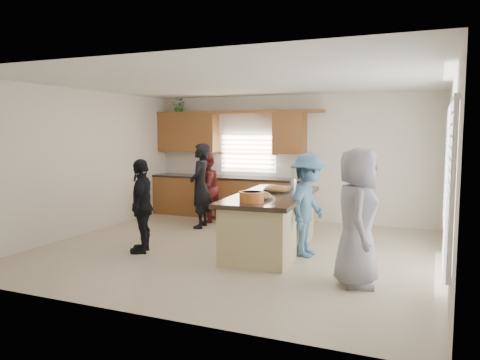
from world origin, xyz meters
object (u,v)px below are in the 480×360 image
at_px(island, 271,223).
at_px(woman_left_mid, 206,188).
at_px(woman_left_back, 200,186).
at_px(woman_right_front, 357,217).
at_px(salad_bowl, 252,196).
at_px(woman_right_back, 308,205).
at_px(woman_left_front, 142,206).

relative_size(island, woman_left_mid, 1.82).
bearing_deg(woman_left_back, woman_right_front, 42.13).
distance_m(island, woman_right_front, 2.11).
relative_size(salad_bowl, woman_right_front, 0.20).
distance_m(island, woman_right_back, 0.77).
relative_size(salad_bowl, woman_left_back, 0.21).
xyz_separation_m(woman_right_back, woman_right_front, (0.95, -1.17, 0.07)).
bearing_deg(woman_left_mid, woman_left_front, 12.25).
bearing_deg(woman_right_back, woman_right_front, -136.36).
relative_size(island, salad_bowl, 7.59).
height_order(island, woman_left_front, woman_left_front).
bearing_deg(woman_left_front, salad_bowl, 68.66).
bearing_deg(woman_right_front, salad_bowl, 68.03).
bearing_deg(woman_left_mid, woman_left_back, 23.92).
xyz_separation_m(woman_left_back, woman_left_front, (0.04, -2.13, -0.10)).
bearing_deg(woman_left_front, island, 94.91).
xyz_separation_m(salad_bowl, woman_left_mid, (-2.14, 2.68, -0.27)).
bearing_deg(woman_left_mid, woman_right_back, 64.32).
distance_m(island, woman_left_back, 2.33).
height_order(woman_left_back, woman_left_mid, woman_left_back).
bearing_deg(island, woman_left_front, -157.67).
bearing_deg(island, woman_right_back, -14.63).
relative_size(woman_left_front, woman_right_front, 0.87).
relative_size(woman_left_back, woman_right_front, 0.97).
height_order(island, salad_bowl, salad_bowl).
distance_m(island, woman_left_mid, 2.76).
distance_m(salad_bowl, woman_right_back, 1.07).
xyz_separation_m(salad_bowl, woman_left_front, (-1.94, -0.01, -0.26)).
distance_m(salad_bowl, woman_right_front, 1.64).
xyz_separation_m(woman_left_back, woman_left_mid, (-0.16, 0.56, -0.11)).
distance_m(salad_bowl, woman_left_front, 1.95).
height_order(salad_bowl, woman_right_back, woman_right_back).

